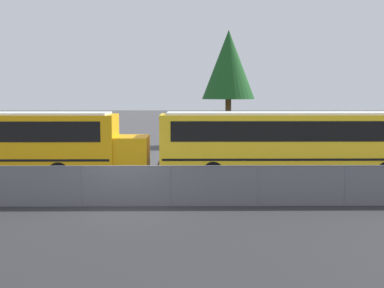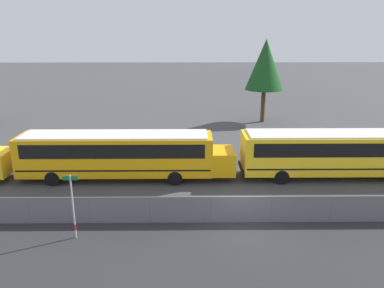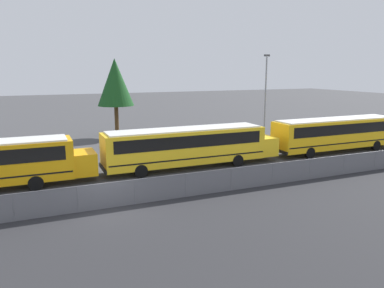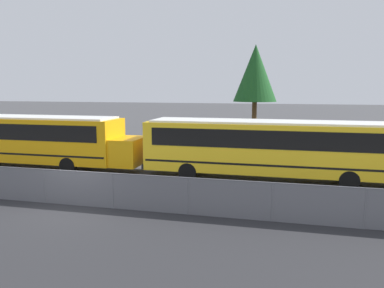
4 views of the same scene
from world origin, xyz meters
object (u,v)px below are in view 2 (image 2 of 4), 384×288
Objects in this scene: school_bus_1 at (121,152)px; school_bus_2 at (342,151)px; street_sign at (73,205)px; tree_0 at (265,65)px.

school_bus_2 is (14.42, 0.13, 0.00)m from school_bus_1.
street_sign is (-0.93, -7.41, -0.13)m from school_bus_1.
school_bus_1 is 14.42m from school_bus_2.
school_bus_2 is 4.41× the size of street_sign.
street_sign is at bearing -153.86° from school_bus_2.
school_bus_1 is 7.47m from street_sign.
street_sign reaches higher than school_bus_2.
tree_0 is (-2.13, 15.81, 4.17)m from school_bus_2.
street_sign is 0.37× the size of tree_0.
street_sign reaches higher than school_bus_1.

